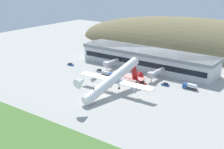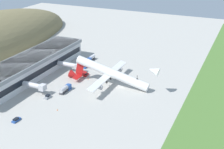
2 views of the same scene
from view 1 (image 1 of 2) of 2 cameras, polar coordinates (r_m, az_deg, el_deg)
The scene contains 15 objects.
ground_plane at distance 148.57m, azimuth -1.32°, elevation -3.89°, with size 363.81×363.81×0.00m, color #ADAAA3.
grass_strip_foreground at distance 118.03m, azimuth -16.03°, elevation -10.77°, with size 327.43×28.40×0.08m, color #4C7533.
hill_backdrop at distance 246.06m, azimuth 15.92°, elevation 4.34°, with size 224.06×71.24×47.14m, color olive.
terminal_building at distance 192.20m, azimuth 6.42°, elevation 3.09°, with size 87.16×19.08×10.99m.
jetway_0 at distance 188.00m, azimuth -0.25°, elevation 2.16°, with size 3.38×13.03×5.43m.
jetway_1 at distance 170.93m, azimuth 8.02°, elevation 0.34°, with size 3.38×15.05×5.43m.
cargo_airplane at distance 150.48m, azimuth 0.31°, elevation -0.91°, with size 41.89×51.46×16.00m.
service_car_0 at distance 183.80m, azimuth -2.34°, elevation 0.69°, with size 4.02×1.94×1.63m.
service_car_1 at distance 163.56m, azimuth 5.57°, elevation -1.62°, with size 4.18×2.00×1.63m.
service_car_2 at distance 163.69m, azimuth 9.73°, elevation -1.82°, with size 4.11×1.74×1.44m.
service_car_3 at distance 198.43m, azimuth -7.59°, elevation 1.84°, with size 4.30×1.78×1.41m.
fuel_truck at distance 161.11m, azimuth 14.09°, elevation -2.12°, with size 7.41×2.60×3.09m.
box_truck at distance 174.83m, azimuth -0.76°, elevation 0.06°, with size 8.48×2.28×3.04m.
traffic_cone_0 at distance 162.80m, azimuth 3.61°, elevation -1.81°, with size 0.52×0.52×0.58m.
traffic_cone_1 at distance 181.16m, azimuth -6.51°, elevation 0.19°, with size 0.52×0.52×0.58m.
Camera 1 is at (84.67, -108.66, 55.65)m, focal length 50.00 mm.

